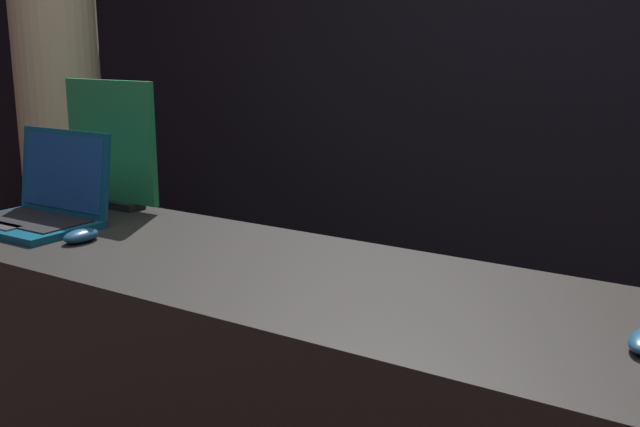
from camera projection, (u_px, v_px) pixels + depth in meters
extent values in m
cube|color=black|center=(556.00, 37.00, 3.01)|extent=(8.00, 0.05, 2.80)
cube|color=#0F5170|center=(27.00, 225.00, 2.14)|extent=(0.38, 0.25, 0.02)
cube|color=black|center=(32.00, 220.00, 2.16)|extent=(0.33, 0.18, 0.00)
cube|color=#3F3F42|center=(3.00, 226.00, 2.08)|extent=(0.11, 0.06, 0.00)
cube|color=#0F5170|center=(64.00, 172.00, 2.23)|extent=(0.38, 0.05, 0.25)
cube|color=#194C99|center=(62.00, 172.00, 2.22)|extent=(0.34, 0.03, 0.22)
ellipsoid|color=navy|center=(81.00, 236.00, 2.00)|extent=(0.06, 0.11, 0.03)
cube|color=black|center=(115.00, 204.00, 2.41)|extent=(0.21, 0.07, 0.02)
cube|color=#268C4C|center=(111.00, 141.00, 2.37)|extent=(0.37, 0.02, 0.38)
cylinder|color=#282833|center=(73.00, 271.00, 3.20)|extent=(0.26, 0.26, 0.85)
cylinder|color=beige|center=(59.00, 88.00, 3.03)|extent=(0.33, 0.33, 0.70)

